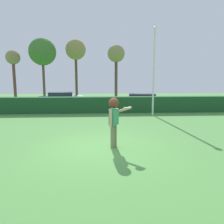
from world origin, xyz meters
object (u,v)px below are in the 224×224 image
person (114,115)px  parked_car_blue (61,98)px  lamppost (154,67)px  oak_tree (13,60)px  willow_tree (76,51)px  parked_car_red (142,100)px  birch_tree (43,52)px  bare_elm_tree (116,55)px  frisbee (127,108)px

person → parked_car_blue: size_ratio=0.42×
lamppost → parked_car_blue: (-7.36, 6.34, -2.57)m
oak_tree → willow_tree: bearing=11.1°
lamppost → oak_tree: (-12.84, 9.62, 1.25)m
person → willow_tree: 18.72m
lamppost → oak_tree: size_ratio=1.06×
parked_car_red → birch_tree: (-9.96, 7.02, 4.79)m
parked_car_blue → oak_tree: oak_tree is taller
birch_tree → willow_tree: birch_tree is taller
oak_tree → willow_tree: willow_tree is taller
parked_car_red → bare_elm_tree: size_ratio=0.71×
frisbee → parked_car_red: frisbee is taller
lamppost → person: bearing=-114.5°
willow_tree → person: bearing=-80.2°
oak_tree → bare_elm_tree: bare_elm_tree is taller
person → lamppost: 7.97m
person → bare_elm_tree: bearing=85.1°
lamppost → oak_tree: lamppost is taller
parked_car_blue → parked_car_red: (7.34, -2.61, 0.00)m
birch_tree → bare_elm_tree: 8.29m
parked_car_blue → willow_tree: size_ratio=0.63×
parked_car_blue → bare_elm_tree: (5.59, 3.34, 4.39)m
oak_tree → willow_tree: 6.77m
person → bare_elm_tree: (1.42, 16.67, 3.89)m
person → bare_elm_tree: 17.18m
lamppost → parked_car_red: lamppost is taller
lamppost → birch_tree: size_ratio=0.84×
willow_tree → birch_tree: bearing=-177.5°
frisbee → willow_tree: bearing=101.2°
frisbee → person: bearing=171.5°
frisbee → birch_tree: bearing=112.1°
parked_car_blue → willow_tree: (1.07, 4.57, 5.02)m
bare_elm_tree → frisbee: bearing=-93.3°
parked_car_red → parked_car_blue: bearing=160.4°
frisbee → bare_elm_tree: 17.15m
person → lamppost: bearing=65.5°
birch_tree → frisbee: bearing=-67.9°
parked_car_blue → person: bearing=-72.6°
lamppost → parked_car_blue: size_ratio=1.35×
frisbee → bare_elm_tree: bearing=86.7°
parked_car_blue → parked_car_red: 7.79m
willow_tree → parked_car_blue: bearing=-103.2°
parked_car_blue → lamppost: bearing=-40.7°
frisbee → birch_tree: size_ratio=0.03×
willow_tree → lamppost: bearing=-60.0°
frisbee → parked_car_red: (2.71, 10.79, -0.77)m
person → birch_tree: size_ratio=0.26×
person → lamppost: (3.19, 7.00, 2.08)m
parked_car_red → oak_tree: (-12.82, 5.90, 3.83)m
willow_tree → bare_elm_tree: 4.73m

